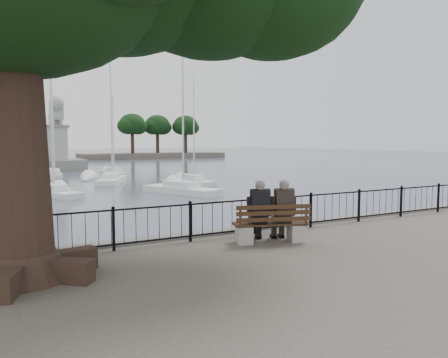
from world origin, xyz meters
TOP-DOWN VIEW (x-y plane):
  - harbor at (0.00, 3.00)m, footprint 260.00×260.00m
  - railing at (0.00, 2.50)m, footprint 22.06×0.06m
  - bench at (0.80, 1.42)m, footprint 2.03×1.16m
  - person_left at (0.54, 1.62)m, footprint 0.64×0.89m
  - person_right at (1.14, 1.42)m, footprint 0.64×0.89m
  - lion_monument at (2.00, 49.93)m, footprint 6.26×6.26m
  - sailboat_b at (-1.90, 22.48)m, footprint 3.20×5.09m
  - sailboat_c at (6.14, 20.01)m, footprint 3.92×6.30m
  - sailboat_d at (9.46, 25.48)m, footprint 2.23×5.08m
  - sailboat_f at (3.79, 29.97)m, footprint 4.07×6.27m
  - sailboat_g at (6.08, 38.36)m, footprint 1.78×5.11m
  - sailboat_h at (-2.59, 43.38)m, footprint 2.21×5.17m
  - sailboat_j at (0.27, 39.06)m, footprint 1.70×4.87m
  - far_shore at (25.54, 79.46)m, footprint 30.00×8.60m

SIDE VIEW (x-z plane):
  - sailboat_g at x=6.08m, z-range -5.00..3.55m
  - sailboat_d at x=9.46m, z-range -5.32..3.90m
  - sailboat_j at x=0.27m, z-range -5.85..4.50m
  - sailboat_b at x=-1.90m, z-range -6.18..4.85m
  - sailboat_h at x=-2.59m, z-range -6.30..4.98m
  - sailboat_c at x=6.14m, z-range -7.12..5.83m
  - sailboat_f at x=3.79m, z-range -7.28..6.01m
  - harbor at x=0.00m, z-range -1.10..0.10m
  - bench at x=0.80m, z-range -0.15..0.87m
  - railing at x=0.00m, z-range 0.06..1.06m
  - person_left at x=0.54m, z-range -0.07..1.57m
  - person_right at x=1.14m, z-range -0.07..1.57m
  - lion_monument at x=2.00m, z-range -3.27..5.90m
  - far_shore at x=25.54m, z-range -1.59..7.59m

